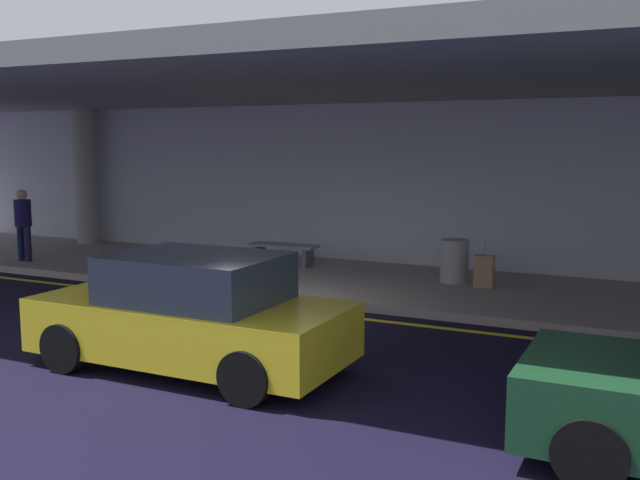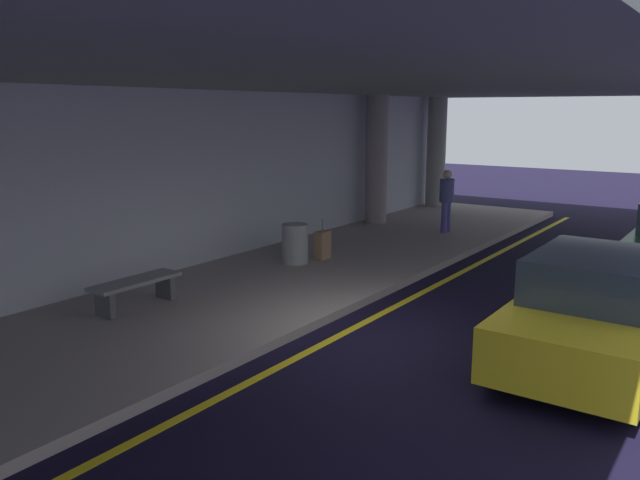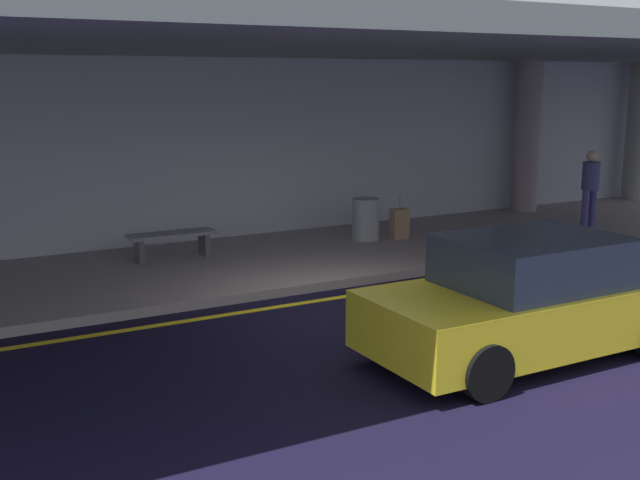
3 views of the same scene
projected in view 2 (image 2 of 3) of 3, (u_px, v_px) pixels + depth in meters
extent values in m
plane|color=black|center=(378.00, 339.00, 9.59)|extent=(60.00, 60.00, 0.00)
cube|color=gray|center=(227.00, 299.00, 11.32)|extent=(26.00, 4.20, 0.15)
cube|color=yellow|center=(347.00, 331.00, 9.90)|extent=(26.00, 0.14, 0.01)
cylinder|color=gray|center=(376.00, 160.00, 18.26)|extent=(0.64, 0.64, 3.65)
cylinder|color=gray|center=(436.00, 152.00, 21.46)|extent=(0.64, 0.64, 3.65)
cube|color=gray|center=(243.00, 74.00, 10.26)|extent=(28.00, 13.20, 0.30)
cube|color=#ABAEBD|center=(139.00, 189.00, 12.23)|extent=(26.00, 0.30, 3.80)
cube|color=yellow|center=(593.00, 323.00, 8.61)|extent=(4.10, 1.80, 0.70)
cube|color=#2D3847|center=(599.00, 275.00, 8.56)|extent=(2.10, 1.60, 0.60)
cylinder|color=black|center=(556.00, 304.00, 10.22)|extent=(0.64, 0.22, 0.64)
cylinder|color=black|center=(496.00, 356.00, 8.06)|extent=(0.64, 0.22, 0.64)
cylinder|color=black|center=(626.00, 264.00, 12.90)|extent=(0.64, 0.22, 0.64)
cylinder|color=#4F4694|center=(444.00, 218.00, 16.91)|extent=(0.16, 0.16, 0.82)
cylinder|color=#40408D|center=(447.00, 217.00, 17.09)|extent=(0.16, 0.16, 0.82)
cylinder|color=#464C88|center=(447.00, 191.00, 16.86)|extent=(0.38, 0.38, 0.62)
sphere|color=beige|center=(447.00, 174.00, 16.77)|extent=(0.24, 0.24, 0.24)
cube|color=#926C4F|center=(322.00, 245.00, 14.00)|extent=(0.36, 0.22, 0.62)
cylinder|color=slate|center=(322.00, 225.00, 13.91)|extent=(0.02, 0.02, 0.28)
cube|color=slate|center=(136.00, 281.00, 10.53)|extent=(1.60, 0.50, 0.06)
cube|color=#4C4C51|center=(105.00, 304.00, 10.08)|extent=(0.10, 0.40, 0.42)
cube|color=#4C4C51|center=(165.00, 287.00, 11.08)|extent=(0.10, 0.40, 0.42)
cylinder|color=gray|center=(295.00, 244.00, 13.60)|extent=(0.56, 0.56, 0.85)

